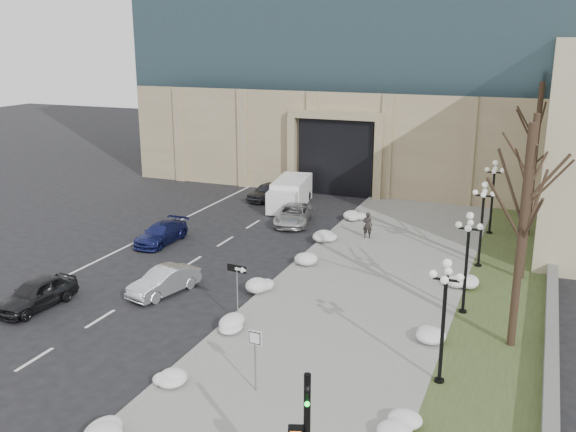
% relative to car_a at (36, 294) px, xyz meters
% --- Properties ---
extents(ground, '(160.00, 160.00, 0.00)m').
position_rel_car_a_xyz_m(ground, '(9.95, -5.94, -0.69)').
color(ground, black).
rests_on(ground, ground).
extents(sidewalk, '(9.00, 40.00, 0.12)m').
position_rel_car_a_xyz_m(sidewalk, '(13.45, 8.06, -0.63)').
color(sidewalk, gray).
rests_on(sidewalk, ground).
extents(curb, '(0.30, 40.00, 0.14)m').
position_rel_car_a_xyz_m(curb, '(8.95, 8.06, -0.62)').
color(curb, gray).
rests_on(curb, ground).
extents(grass_strip, '(4.00, 40.00, 0.10)m').
position_rel_car_a_xyz_m(grass_strip, '(19.95, 8.06, -0.64)').
color(grass_strip, '#384623').
rests_on(grass_strip, ground).
extents(stone_wall, '(0.50, 30.00, 0.70)m').
position_rel_car_a_xyz_m(stone_wall, '(21.95, 10.06, -0.34)').
color(stone_wall, slate).
rests_on(stone_wall, ground).
extents(car_a, '(1.94, 4.18, 1.39)m').
position_rel_car_a_xyz_m(car_a, '(0.00, 0.00, 0.00)').
color(car_a, black).
rests_on(car_a, ground).
extents(car_b, '(2.28, 4.07, 1.27)m').
position_rel_car_a_xyz_m(car_b, '(4.50, 3.63, -0.06)').
color(car_b, '#B2B5BA').
rests_on(car_b, ground).
extents(car_c, '(1.77, 4.21, 1.21)m').
position_rel_car_a_xyz_m(car_c, '(0.01, 10.37, -0.09)').
color(car_c, navy).
rests_on(car_c, ground).
extents(car_d, '(3.08, 4.96, 1.28)m').
position_rel_car_a_xyz_m(car_d, '(5.90, 17.19, -0.05)').
color(car_d, '#B6B6B6').
rests_on(car_d, ground).
extents(car_e, '(2.29, 4.11, 1.32)m').
position_rel_car_a_xyz_m(car_e, '(1.65, 22.55, -0.03)').
color(car_e, '#333338').
rests_on(car_e, ground).
extents(pedestrian, '(0.62, 0.43, 1.62)m').
position_rel_car_a_xyz_m(pedestrian, '(11.37, 15.66, 0.24)').
color(pedestrian, black).
rests_on(pedestrian, sidewalk).
extents(box_truck, '(3.05, 6.42, 1.96)m').
position_rel_car_a_xyz_m(box_truck, '(3.97, 21.43, 0.26)').
color(box_truck, white).
rests_on(box_truck, ground).
extents(one_way_sign, '(0.98, 0.28, 2.64)m').
position_rel_car_a_xyz_m(one_way_sign, '(9.40, 2.03, 1.48)').
color(one_way_sign, slate).
rests_on(one_way_sign, ground).
extents(keep_sign, '(0.51, 0.09, 2.38)m').
position_rel_car_a_xyz_m(keep_sign, '(12.40, -2.96, 1.06)').
color(keep_sign, slate).
rests_on(keep_sign, ground).
extents(snow_clump_b, '(1.10, 1.60, 0.36)m').
position_rel_car_a_xyz_m(snow_clump_b, '(9.16, -3.56, -0.39)').
color(snow_clump_b, white).
rests_on(snow_clump_b, sidewalk).
extents(snow_clump_c, '(1.10, 1.60, 0.36)m').
position_rel_car_a_xyz_m(snow_clump_c, '(9.33, 1.08, -0.39)').
color(snow_clump_c, white).
rests_on(snow_clump_c, sidewalk).
extents(snow_clump_d, '(1.10, 1.60, 0.36)m').
position_rel_car_a_xyz_m(snow_clump_d, '(9.06, 5.36, -0.39)').
color(snow_clump_d, white).
rests_on(snow_clump_d, sidewalk).
extents(snow_clump_e, '(1.10, 1.60, 0.36)m').
position_rel_car_a_xyz_m(snow_clump_e, '(9.31, 10.03, -0.39)').
color(snow_clump_e, white).
rests_on(snow_clump_e, sidewalk).
extents(snow_clump_f, '(1.10, 1.60, 0.36)m').
position_rel_car_a_xyz_m(snow_clump_f, '(9.07, 14.10, -0.39)').
color(snow_clump_f, white).
rests_on(snow_clump_f, sidewalk).
extents(snow_clump_g, '(1.10, 1.60, 0.36)m').
position_rel_car_a_xyz_m(snow_clump_g, '(9.54, 19.10, -0.39)').
color(snow_clump_g, white).
rests_on(snow_clump_g, sidewalk).
extents(snow_clump_h, '(1.10, 1.60, 0.36)m').
position_rel_car_a_xyz_m(snow_clump_h, '(17.41, -3.54, -0.39)').
color(snow_clump_h, white).
rests_on(snow_clump_h, sidewalk).
extents(snow_clump_i, '(1.10, 1.60, 0.36)m').
position_rel_car_a_xyz_m(snow_clump_i, '(17.31, 3.17, -0.39)').
color(snow_clump_i, white).
rests_on(snow_clump_i, sidewalk).
extents(snow_clump_j, '(1.10, 1.60, 0.36)m').
position_rel_car_a_xyz_m(snow_clump_j, '(17.78, 9.51, -0.39)').
color(snow_clump_j, white).
rests_on(snow_clump_j, sidewalk).
extents(lamppost_a, '(1.18, 1.18, 4.76)m').
position_rel_car_a_xyz_m(lamppost_a, '(18.25, 0.06, 2.38)').
color(lamppost_a, black).
rests_on(lamppost_a, ground).
extents(lamppost_b, '(1.18, 1.18, 4.76)m').
position_rel_car_a_xyz_m(lamppost_b, '(18.25, 6.56, 2.38)').
color(lamppost_b, black).
rests_on(lamppost_b, ground).
extents(lamppost_c, '(1.18, 1.18, 4.76)m').
position_rel_car_a_xyz_m(lamppost_c, '(18.25, 13.06, 2.38)').
color(lamppost_c, black).
rests_on(lamppost_c, ground).
extents(lamppost_d, '(1.18, 1.18, 4.76)m').
position_rel_car_a_xyz_m(lamppost_d, '(18.25, 19.56, 2.38)').
color(lamppost_d, black).
rests_on(lamppost_d, ground).
extents(tree_near, '(3.20, 3.20, 9.00)m').
position_rel_car_a_xyz_m(tree_near, '(20.45, 4.06, 5.13)').
color(tree_near, black).
rests_on(tree_near, ground).
extents(tree_mid, '(3.20, 3.20, 8.50)m').
position_rel_car_a_xyz_m(tree_mid, '(20.45, 12.06, 4.81)').
color(tree_mid, black).
rests_on(tree_mid, ground).
extents(tree_far, '(3.20, 3.20, 9.50)m').
position_rel_car_a_xyz_m(tree_far, '(20.45, 20.06, 5.46)').
color(tree_far, black).
rests_on(tree_far, ground).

